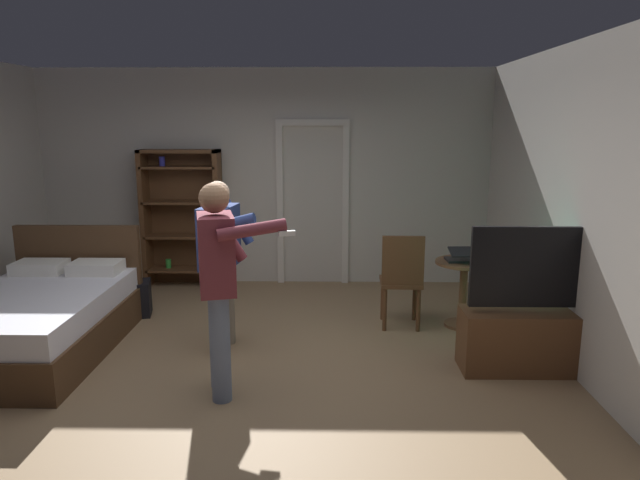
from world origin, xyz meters
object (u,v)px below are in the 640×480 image
Objects in this scene: wooden_chair at (402,277)px; laptop at (463,257)px; tv_flatscreen at (535,330)px; bottle_on_table at (481,252)px; side_table at (463,283)px; bed at (40,319)px; bookshelf at (182,213)px; person_blue_shirt at (219,275)px; suitcase_dark at (129,299)px; person_striped_shirt at (221,254)px.

laptop is at bearing 1.87° from wooden_chair.
tv_flatscreen reaches higher than bottle_on_table.
wooden_chair is at bearing -174.42° from side_table.
bottle_on_table is at bearing 8.34° from bed.
tv_flatscreen is 1.11m from bottle_on_table.
bed is 2.08× the size of wooden_chair.
side_table is 2.05× the size of laptop.
bookshelf reaches higher than wooden_chair.
bookshelf is 3.59m from laptop.
person_blue_shirt is at bearing -137.08° from wooden_chair.
wooden_chair is 2.19× the size of suitcase_dark.
bottle_on_table is at bearing -29.74° from side_table.
bottle_on_table is 3.79m from suitcase_dark.
suitcase_dark is (-2.94, 0.33, -0.35)m from wooden_chair.
bed is 1.63× the size of tv_flatscreen.
tv_flatscreen is 4.86× the size of bottle_on_table.
suitcase_dark is at bearing -104.53° from bookshelf.
tv_flatscreen is 2.79× the size of suitcase_dark.
wooden_chair is at bearing 42.92° from person_blue_shirt.
tv_flatscreen is (3.64, -2.55, -0.59)m from bookshelf.
laptop is 3.62m from suitcase_dark.
bed is at bearing 175.18° from tv_flatscreen.
laptop is 2.43m from person_striped_shirt.
tv_flatscreen reaches higher than wooden_chair.
bookshelf is 1.78× the size of wooden_chair.
bookshelf reaches higher than person_blue_shirt.
bottle_on_table is at bearing -12.36° from laptop.
bed is at bearing -170.28° from side_table.
suitcase_dark is (-3.56, 0.31, -0.56)m from laptop.
tv_flatscreen is at bearing -9.24° from person_striped_shirt.
person_striped_shirt is at bearing 170.76° from tv_flatscreen.
side_table is 2.50m from person_striped_shirt.
person_blue_shirt is at bearing -170.00° from tv_flatscreen.
person_blue_shirt is at bearing -70.85° from bookshelf.
person_blue_shirt reaches higher than bottle_on_table.
bottle_on_table is 2.78m from person_blue_shirt.
person_blue_shirt reaches higher than side_table.
person_striped_shirt is at bearing -67.10° from bookshelf.
bed is 2.41m from bookshelf.
person_striped_shirt is 3.50× the size of suitcase_dark.
laptop reaches higher than side_table.
bed is 1.09m from suitcase_dark.
bookshelf is 1.11× the size of person_striped_shirt.
wooden_chair is 1.86m from person_striped_shirt.
bed is at bearing -129.74° from suitcase_dark.
bookshelf is at bearing 144.93° from tv_flatscreen.
bottle_on_table reaches higher than side_table.
laptop is 0.75× the size of suitcase_dark.
bookshelf reaches higher than person_striped_shirt.
person_striped_shirt is (-1.73, -0.56, 0.37)m from wooden_chair.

